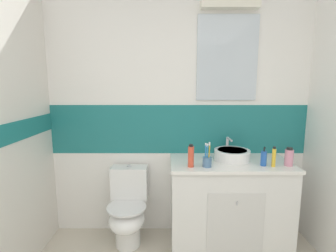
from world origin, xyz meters
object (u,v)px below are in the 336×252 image
at_px(mouthwash_bottle, 288,157).
at_px(toothpaste_tube_upright, 273,157).
at_px(toothbrush_cup, 206,161).
at_px(toilet, 127,209).
at_px(soap_dispenser, 263,158).
at_px(sink_basin, 231,154).
at_px(shampoo_bottle_tall, 190,156).

bearing_deg(mouthwash_bottle, toothpaste_tube_upright, -168.43).
bearing_deg(toothbrush_cup, mouthwash_bottle, 2.83).
bearing_deg(toilet, toothpaste_tube_upright, -8.36).
bearing_deg(toothbrush_cup, soap_dispenser, 3.56).
bearing_deg(toothbrush_cup, toilet, 164.84).
bearing_deg(toothbrush_cup, toothpaste_tube_upright, 0.57).
bearing_deg(toilet, sink_basin, 0.28).
bearing_deg(mouthwash_bottle, sink_basin, 159.98).
relative_size(toilet, toothbrush_cup, 3.43).
distance_m(sink_basin, mouthwash_bottle, 0.49).
height_order(toothbrush_cup, mouthwash_bottle, toothbrush_cup).
distance_m(shampoo_bottle_tall, toothpaste_tube_upright, 0.72).
relative_size(soap_dispenser, shampoo_bottle_tall, 0.85).
bearing_deg(shampoo_bottle_tall, mouthwash_bottle, 2.49).
bearing_deg(mouthwash_bottle, toilet, 173.63).
height_order(toothbrush_cup, soap_dispenser, toothbrush_cup).
bearing_deg(toothbrush_cup, sink_basin, 37.45).
bearing_deg(soap_dispenser, sink_basin, 143.88).
xyz_separation_m(sink_basin, shampoo_bottle_tall, (-0.40, -0.20, 0.04)).
bearing_deg(sink_basin, toothbrush_cup, -142.55).
relative_size(toothbrush_cup, toothpaste_tube_upright, 1.24).
bearing_deg(mouthwash_bottle, shampoo_bottle_tall, -177.51).
height_order(toilet, toothbrush_cup, toothbrush_cup).
xyz_separation_m(shampoo_bottle_tall, toothpaste_tube_upright, (0.72, 0.01, -0.01)).
height_order(mouthwash_bottle, toothpaste_tube_upright, toothpaste_tube_upright).
bearing_deg(sink_basin, shampoo_bottle_tall, -153.23).
distance_m(toilet, mouthwash_bottle, 1.57).
bearing_deg(toothpaste_tube_upright, shampoo_bottle_tall, -179.39).
xyz_separation_m(soap_dispenser, shampoo_bottle_tall, (-0.64, -0.03, 0.03)).
height_order(soap_dispenser, shampoo_bottle_tall, shampoo_bottle_tall).
height_order(toilet, toothpaste_tube_upright, toothpaste_tube_upright).
height_order(sink_basin, soap_dispenser, sink_basin).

